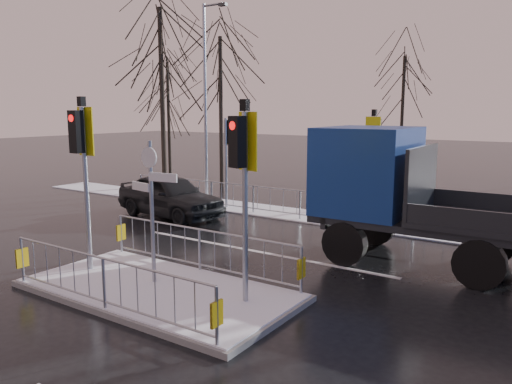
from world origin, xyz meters
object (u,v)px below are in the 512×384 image
Objects in this scene: traffic_island at (157,275)px; car_far_lane at (170,196)px; street_lamp_left at (206,95)px; flatbed_truck at (407,191)px.

traffic_island reaches higher than car_far_lane.
traffic_island is 0.73× the size of street_lamp_left.
car_far_lane is (-5.20, 5.85, 0.38)m from traffic_island.
street_lamp_left is at bearing 25.85° from car_far_lane.
traffic_island is at bearing -131.01° from car_far_lane.
traffic_island is at bearing -124.60° from flatbed_truck.
street_lamp_left reaches higher than flatbed_truck.
flatbed_truck is at bearing -23.00° from street_lamp_left.
traffic_island is 1.33× the size of car_far_lane.
traffic_island is 0.81× the size of flatbed_truck.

